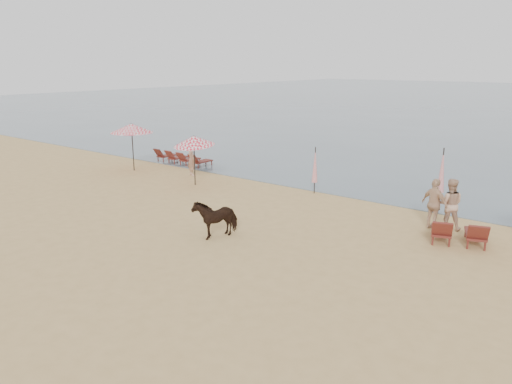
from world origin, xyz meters
TOP-DOWN VIEW (x-y plane):
  - ground at (0.00, 0.00)m, footprint 120.00×120.00m
  - lounger_cluster_left at (-9.86, 10.70)m, footprint 3.43×1.48m
  - lounger_cluster_right at (6.56, 7.11)m, footprint 2.06×2.02m
  - umbrella_open_left_a at (-10.64, 7.92)m, footprint 2.22×2.22m
  - umbrella_open_left_b at (-5.70, 7.59)m, footprint 1.91×1.95m
  - umbrella_closed_left at (-0.43, 9.75)m, footprint 0.25×0.25m
  - umbrella_closed_right at (4.61, 11.13)m, footprint 0.29×0.29m
  - cow at (-0.09, 2.94)m, footprint 1.05×1.63m
  - beachgoer_left at (-7.34, 9.01)m, footprint 0.69×0.58m
  - beachgoer_right_a at (5.82, 8.41)m, footprint 1.06×0.95m
  - beachgoer_right_b at (5.40, 8.12)m, footprint 1.14×0.79m

SIDE VIEW (x-z plane):
  - ground at x=0.00m, z-range 0.00..0.00m
  - lounger_cluster_left at x=-9.86m, z-range 0.11..0.65m
  - lounger_cluster_right at x=6.56m, z-range 0.11..0.70m
  - cow at x=-0.09m, z-range 0.00..1.27m
  - beachgoer_left at x=-7.34m, z-range 0.00..1.60m
  - beachgoer_right_b at x=5.40m, z-range 0.00..1.79m
  - beachgoer_right_a at x=5.82m, z-range 0.00..1.80m
  - umbrella_closed_left at x=-0.43m, z-range 0.24..2.32m
  - umbrella_closed_right at x=4.61m, z-range 0.27..2.66m
  - umbrella_open_left_b at x=-5.70m, z-range 0.89..3.33m
  - umbrella_open_left_a at x=-10.64m, z-range 1.01..3.54m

